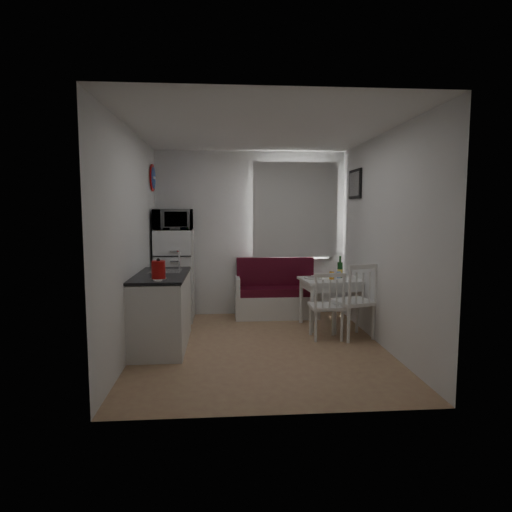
% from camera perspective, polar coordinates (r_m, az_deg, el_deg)
% --- Properties ---
extents(floor, '(3.00, 3.50, 0.02)m').
position_cam_1_polar(floor, '(5.34, 0.58, -12.08)').
color(floor, '#AA795A').
rests_on(floor, ground).
extents(ceiling, '(3.00, 3.50, 0.02)m').
position_cam_1_polar(ceiling, '(5.17, 0.61, 16.50)').
color(ceiling, white).
rests_on(ceiling, wall_back).
extents(wall_back, '(3.00, 0.02, 2.60)m').
position_cam_1_polar(wall_back, '(6.84, -0.68, 3.00)').
color(wall_back, white).
rests_on(wall_back, floor).
extents(wall_front, '(3.00, 0.02, 2.60)m').
position_cam_1_polar(wall_front, '(3.36, 3.20, -0.13)').
color(wall_front, white).
rests_on(wall_front, floor).
extents(wall_left, '(0.02, 3.50, 2.60)m').
position_cam_1_polar(wall_left, '(5.18, -16.17, 1.80)').
color(wall_left, white).
rests_on(wall_left, floor).
extents(wall_right, '(0.02, 3.50, 2.60)m').
position_cam_1_polar(wall_right, '(5.43, 16.57, 1.97)').
color(wall_right, white).
rests_on(wall_right, floor).
extents(window, '(1.22, 0.06, 1.47)m').
position_cam_1_polar(window, '(6.88, 5.19, 5.70)').
color(window, white).
rests_on(window, wall_back).
extents(curtain, '(1.35, 0.02, 1.50)m').
position_cam_1_polar(curtain, '(6.81, 5.29, 6.12)').
color(curtain, silver).
rests_on(curtain, wall_back).
extents(kitchen_counter, '(0.62, 1.32, 1.16)m').
position_cam_1_polar(kitchen_counter, '(5.41, -12.43, -7.00)').
color(kitchen_counter, white).
rests_on(kitchen_counter, floor).
extents(wall_sign, '(0.03, 0.40, 0.40)m').
position_cam_1_polar(wall_sign, '(6.61, -13.54, 10.10)').
color(wall_sign, '#1A469D').
rests_on(wall_sign, wall_left).
extents(picture_frame, '(0.04, 0.52, 0.42)m').
position_cam_1_polar(picture_frame, '(6.46, 13.04, 9.32)').
color(picture_frame, black).
rests_on(picture_frame, wall_right).
extents(bench, '(1.29, 0.50, 0.92)m').
position_cam_1_polar(bench, '(6.76, 2.71, -5.55)').
color(bench, white).
rests_on(bench, floor).
extents(dining_table, '(0.99, 0.74, 0.70)m').
position_cam_1_polar(dining_table, '(6.24, 10.36, -3.70)').
color(dining_table, white).
rests_on(dining_table, floor).
extents(chair_left, '(0.42, 0.40, 0.48)m').
position_cam_1_polar(chair_left, '(5.56, 9.58, -5.60)').
color(chair_left, white).
rests_on(chair_left, floor).
extents(chair_right, '(0.58, 0.57, 0.53)m').
position_cam_1_polar(chair_right, '(5.64, 13.20, -4.84)').
color(chair_right, white).
rests_on(chair_right, floor).
extents(fridge, '(0.55, 0.55, 1.38)m').
position_cam_1_polar(fridge, '(6.57, -10.80, -2.58)').
color(fridge, white).
rests_on(fridge, floor).
extents(microwave, '(0.56, 0.38, 0.31)m').
position_cam_1_polar(microwave, '(6.45, -11.00, 4.80)').
color(microwave, white).
rests_on(microwave, fridge).
extents(kettle, '(0.18, 0.18, 0.24)m').
position_cam_1_polar(kettle, '(4.78, -12.88, -1.83)').
color(kettle, '#A90E0D').
rests_on(kettle, kitchen_counter).
extents(wine_bottle, '(0.08, 0.08, 0.32)m').
position_cam_1_polar(wine_bottle, '(6.33, 11.14, -1.42)').
color(wine_bottle, '#144117').
rests_on(wine_bottle, dining_table).
extents(drinking_glass_orange, '(0.07, 0.07, 0.11)m').
position_cam_1_polar(drinking_glass_orange, '(6.16, 10.05, -2.57)').
color(drinking_glass_orange, '#FFA92A').
rests_on(drinking_glass_orange, dining_table).
extents(drinking_glass_blue, '(0.06, 0.06, 0.10)m').
position_cam_1_polar(drinking_glass_blue, '(6.29, 10.97, -2.47)').
color(drinking_glass_blue, '#87AFE5').
rests_on(drinking_glass_blue, dining_table).
extents(plate, '(0.26, 0.26, 0.02)m').
position_cam_1_polar(plate, '(6.18, 7.63, -2.93)').
color(plate, white).
rests_on(plate, dining_table).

